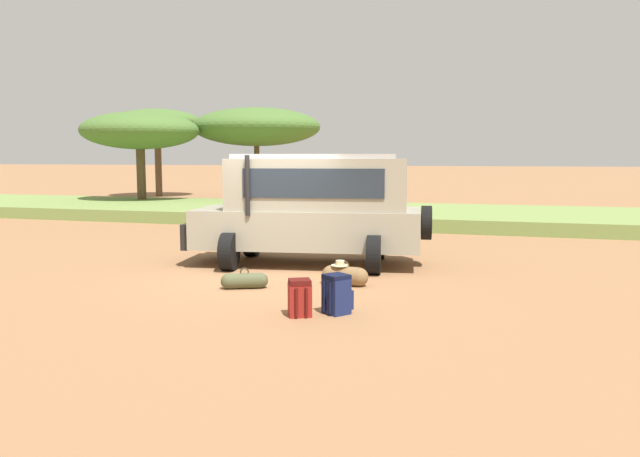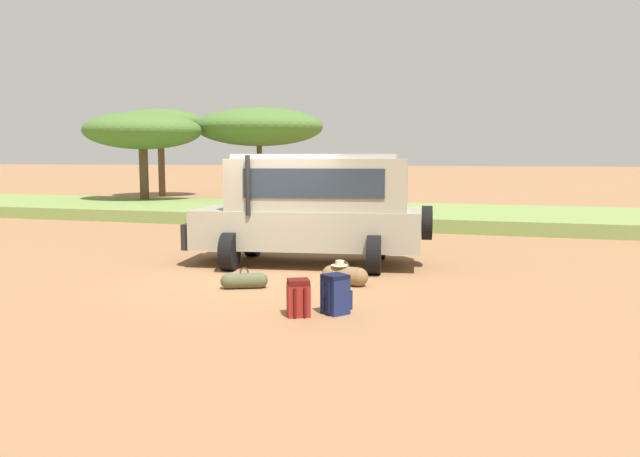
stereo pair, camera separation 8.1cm
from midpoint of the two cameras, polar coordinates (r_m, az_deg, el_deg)
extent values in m
plane|color=#936642|center=(12.55, -5.10, -4.38)|extent=(320.00, 320.00, 0.00)
cube|color=olive|center=(23.60, 5.51, 1.27)|extent=(120.00, 7.00, 0.44)
cube|color=gray|center=(13.79, -1.30, 0.07)|extent=(5.13, 2.63, 0.84)
cube|color=gray|center=(13.67, -0.28, 4.09)|extent=(4.05, 2.35, 1.10)
cube|color=#232D38|center=(13.98, -6.48, 3.90)|extent=(0.30, 1.55, 0.77)
cube|color=#232D38|center=(12.78, -0.86, 4.15)|extent=(2.91, 0.49, 0.60)
cube|color=#232D38|center=(14.56, 0.24, 4.44)|extent=(2.91, 0.49, 0.60)
cube|color=#B7B7B7|center=(13.67, -0.49, 6.61)|extent=(3.65, 2.22, 0.10)
cube|color=black|center=(14.44, -11.41, -0.44)|extent=(0.41, 1.62, 0.56)
cylinder|color=black|center=(12.99, -6.83, 3.92)|extent=(0.10, 0.10, 1.25)
cylinder|color=black|center=(13.24, -8.49, -2.10)|extent=(0.40, 0.83, 0.80)
cylinder|color=black|center=(15.09, -6.40, -1.01)|extent=(0.40, 0.83, 0.80)
cylinder|color=black|center=(12.72, 4.76, -2.41)|extent=(0.40, 0.83, 0.80)
cylinder|color=black|center=(14.64, 5.20, -1.24)|extent=(0.40, 0.83, 0.80)
cylinder|color=black|center=(13.59, 9.53, 0.52)|extent=(0.33, 0.76, 0.74)
cube|color=maroon|center=(9.39, -2.11, -6.54)|extent=(0.42, 0.40, 0.50)
cube|color=maroon|center=(9.58, -2.26, -6.66)|extent=(0.26, 0.18, 0.27)
cube|color=#4D100E|center=(9.33, -2.12, -4.88)|extent=(0.41, 0.40, 0.07)
cylinder|color=#4D100E|center=(9.23, -2.43, -6.78)|extent=(0.04, 0.04, 0.42)
cylinder|color=#4D100E|center=(9.25, -1.51, -6.75)|extent=(0.04, 0.04, 0.42)
cube|color=navy|center=(9.53, 1.26, -6.20)|extent=(0.46, 0.46, 0.54)
cube|color=navy|center=(9.66, 2.19, -6.44)|extent=(0.26, 0.22, 0.30)
cube|color=black|center=(9.47, 1.27, -4.42)|extent=(0.46, 0.46, 0.07)
cylinder|color=black|center=(9.49, 0.12, -6.26)|extent=(0.04, 0.04, 0.46)
cylinder|color=black|center=(9.36, 0.70, -6.43)|extent=(0.04, 0.04, 0.46)
cylinder|color=brown|center=(11.66, 2.10, -4.33)|extent=(0.63, 0.44, 0.35)
sphere|color=brown|center=(11.78, 0.82, -4.22)|extent=(0.34, 0.34, 0.34)
sphere|color=brown|center=(11.54, 3.40, -4.45)|extent=(0.34, 0.34, 0.34)
torus|color=#493721|center=(11.62, 2.10, -3.39)|extent=(0.17, 0.05, 0.16)
cylinder|color=beige|center=(11.66, 1.66, -3.39)|extent=(0.34, 0.34, 0.02)
cylinder|color=beige|center=(11.66, 1.66, -3.16)|extent=(0.17, 0.17, 0.09)
cylinder|color=#4C5133|center=(11.44, -7.12, -4.77)|extent=(0.65, 0.50, 0.28)
sphere|color=#4C5133|center=(11.44, -8.59, -4.79)|extent=(0.27, 0.27, 0.27)
sphere|color=#4C5133|center=(11.45, -5.64, -4.74)|extent=(0.27, 0.27, 0.27)
torus|color=#2D301E|center=(11.41, -7.13, -3.98)|extent=(0.16, 0.09, 0.16)
cylinder|color=brown|center=(39.11, -14.62, 5.63)|extent=(0.40, 0.40, 3.80)
ellipsoid|color=#476B2D|center=(39.17, -14.73, 9.38)|extent=(5.22, 5.28, 1.56)
cylinder|color=brown|center=(29.76, -16.10, 4.46)|extent=(0.40, 0.40, 2.86)
ellipsoid|color=#476B2D|center=(29.77, -16.23, 8.59)|extent=(5.40, 5.02, 1.69)
cylinder|color=brown|center=(30.94, -5.86, 4.94)|extent=(0.26, 0.26, 3.05)
ellipsoid|color=#476B2D|center=(30.96, -5.91, 9.22)|extent=(6.26, 6.06, 1.85)
camera|label=1|loc=(0.04, -90.19, -0.02)|focal=35.00mm
camera|label=2|loc=(0.04, 89.81, 0.02)|focal=35.00mm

